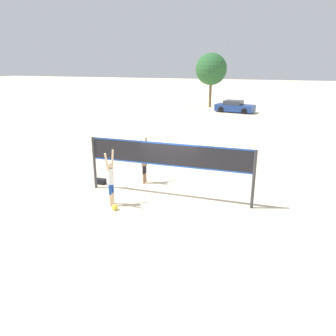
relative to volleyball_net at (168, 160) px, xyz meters
name	(u,v)px	position (x,y,z in m)	size (l,w,h in m)	color
ground_plane	(168,197)	(0.00, 0.00, -1.70)	(200.00, 200.00, 0.00)	beige
volleyball_net	(168,160)	(0.00, 0.00, 0.00)	(7.24, 0.13, 2.43)	#38383D
player_spiker	(111,177)	(-1.94, -1.51, -0.48)	(0.28, 0.73, 2.30)	beige
player_blocker	(144,160)	(-1.63, 1.32, -0.54)	(0.28, 0.71, 2.20)	#8C664C
volleyball	(115,207)	(-1.60, -1.91, -1.59)	(0.23, 0.23, 0.23)	yellow
gear_bag	(100,181)	(-3.62, 0.52, -1.58)	(0.49, 0.31, 0.24)	black
parked_car_near	(235,107)	(-0.52, 26.28, -1.08)	(4.67, 2.64, 1.35)	navy
tree_left_cluster	(211,69)	(-4.15, 29.85, 3.02)	(3.93, 3.93, 6.70)	brown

